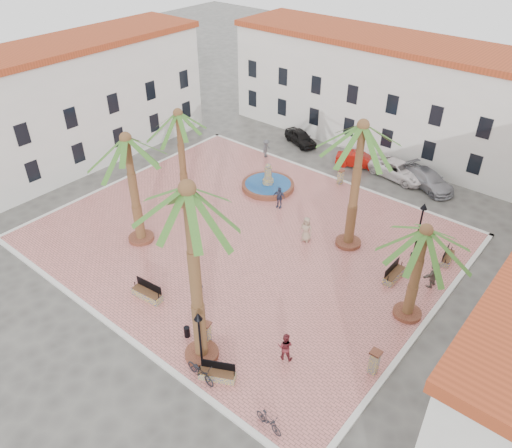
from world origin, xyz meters
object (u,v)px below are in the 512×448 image
(palm_e, at_px, (423,243))
(pedestrian_north, at_px, (266,148))
(fountain, at_px, (268,185))
(bench_ne, at_px, (448,258))
(cyclist_b, at_px, (285,346))
(car_black, at_px, (301,137))
(lamppost_e, at_px, (421,221))
(bicycle_b, at_px, (269,421))
(bollard_se, at_px, (206,332))
(palm_sw, at_px, (128,152))
(bench_se, at_px, (217,374))
(palm_nw, at_px, (179,124))
(bollard_e, at_px, (374,362))
(pedestrian_fountain_a, at_px, (306,229))
(pedestrian_fountain_b, at_px, (279,197))
(palm_ne, at_px, (361,140))
(cyclist_a, at_px, (198,285))
(litter_bin, at_px, (187,332))
(bench_e, at_px, (394,275))
(car_red, at_px, (359,160))
(lamppost_s, at_px, (199,332))
(car_white, at_px, (399,170))
(palm_s, at_px, (189,210))
(bench_s, at_px, (147,294))
(bollard_n, at_px, (340,177))
(pedestrian_east, at_px, (434,274))
(car_silver, at_px, (428,180))

(palm_e, bearing_deg, pedestrian_north, 150.74)
(pedestrian_north, bearing_deg, fountain, -148.83)
(bench_ne, height_order, cyclist_b, cyclist_b)
(bench_ne, height_order, car_black, car_black)
(lamppost_e, relative_size, bicycle_b, 2.56)
(palm_e, relative_size, bollard_se, 4.54)
(palm_sw, bearing_deg, bench_se, -23.23)
(palm_nw, height_order, bench_se, palm_nw)
(bollard_e, xyz_separation_m, pedestrian_fountain_a, (-8.91, 6.97, 0.16))
(palm_sw, distance_m, pedestrian_fountain_b, 11.84)
(palm_ne, relative_size, cyclist_a, 4.84)
(palm_ne, height_order, pedestrian_north, palm_ne)
(cyclist_b, bearing_deg, litter_bin, 0.11)
(bench_e, height_order, car_red, car_red)
(lamppost_e, relative_size, car_red, 1.04)
(pedestrian_north, bearing_deg, bollard_se, -158.46)
(cyclist_a, bearing_deg, fountain, -76.79)
(pedestrian_north, bearing_deg, lamppost_s, -157.97)
(bench_e, distance_m, cyclist_b, 9.35)
(palm_e, bearing_deg, car_red, 128.65)
(bench_se, xyz_separation_m, bollard_se, (-2.04, 1.36, 0.43))
(pedestrian_fountain_a, relative_size, car_white, 0.36)
(lamppost_e, bearing_deg, palm_sw, -146.09)
(fountain, xyz_separation_m, bench_se, (9.64, -16.08, -0.02))
(bench_e, relative_size, bench_ne, 1.11)
(palm_sw, relative_size, cyclist_a, 4.27)
(bench_ne, bearing_deg, car_black, 56.62)
(palm_sw, relative_size, palm_e, 1.28)
(palm_e, xyz_separation_m, pedestrian_north, (-18.37, 10.29, -4.17))
(bollard_e, bearing_deg, car_black, 133.12)
(bench_e, distance_m, car_white, 13.41)
(palm_s, xyz_separation_m, lamppost_s, (0.63, -0.59, -6.30))
(palm_nw, height_order, palm_e, palm_nw)
(car_red, bearing_deg, palm_nw, 130.34)
(lamppost_s, xyz_separation_m, cyclist_a, (-3.84, 3.57, -1.66))
(palm_e, height_order, cyclist_b, palm_e)
(bench_s, height_order, bollard_e, bollard_e)
(fountain, xyz_separation_m, palm_s, (8.04, -15.54, 8.59))
(bollard_n, xyz_separation_m, pedestrian_fountain_a, (2.32, -8.13, 0.26))
(litter_bin, relative_size, bicycle_b, 0.41)
(bench_ne, bearing_deg, bollard_n, 60.99)
(litter_bin, xyz_separation_m, cyclist_b, (4.90, 2.14, 0.51))
(palm_e, relative_size, pedestrian_east, 3.45)
(bench_se, xyz_separation_m, car_red, (-6.13, 24.14, 0.21))
(bollard_n, xyz_separation_m, car_red, (-0.55, 3.86, -0.16))
(palm_ne, height_order, pedestrian_fountain_a, palm_ne)
(palm_e, relative_size, pedestrian_fountain_b, 3.63)
(bench_e, height_order, cyclist_a, cyclist_a)
(bench_se, relative_size, car_silver, 0.39)
(bench_ne, relative_size, car_red, 0.44)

